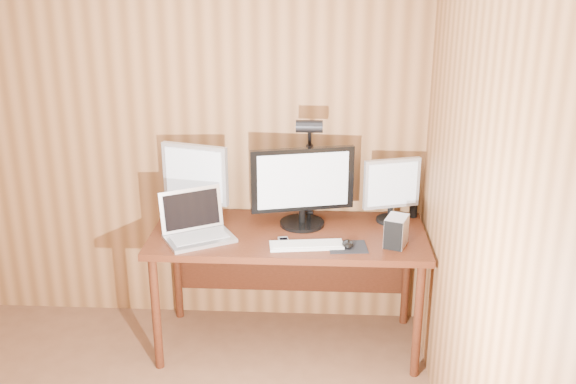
# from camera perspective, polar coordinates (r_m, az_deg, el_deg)

# --- Properties ---
(desk) EXTENTS (1.60, 0.70, 0.75)m
(desk) POSITION_cam_1_polar(r_m,az_deg,el_deg) (4.05, 0.09, -4.62)
(desk) COLOR #431C0E
(desk) RESTS_ON floor
(monitor_center) EXTENTS (0.61, 0.27, 0.48)m
(monitor_center) POSITION_cam_1_polar(r_m,az_deg,el_deg) (3.95, 1.23, 0.55)
(monitor_center) COLOR black
(monitor_center) RESTS_ON desk
(monitor_left) EXTENTS (0.41, 0.20, 0.47)m
(monitor_left) POSITION_cam_1_polar(r_m,az_deg,el_deg) (4.09, -7.85, 1.08)
(monitor_left) COLOR black
(monitor_left) RESTS_ON desk
(monitor_right) EXTENTS (0.34, 0.16, 0.40)m
(monitor_right) POSITION_cam_1_polar(r_m,az_deg,el_deg) (4.07, 8.76, 0.29)
(monitor_right) COLOR black
(monitor_right) RESTS_ON desk
(laptop) EXTENTS (0.46, 0.43, 0.27)m
(laptop) POSITION_cam_1_polar(r_m,az_deg,el_deg) (3.89, -7.80, -2.88)
(laptop) COLOR silver
(laptop) RESTS_ON desk
(keyboard) EXTENTS (0.42, 0.17, 0.02)m
(keyboard) POSITION_cam_1_polar(r_m,az_deg,el_deg) (3.75, 1.57, -4.51)
(keyboard) COLOR silver
(keyboard) RESTS_ON desk
(mousepad) EXTENTS (0.23, 0.19, 0.00)m
(mousepad) POSITION_cam_1_polar(r_m,az_deg,el_deg) (3.76, 5.07, -4.65)
(mousepad) COLOR black
(mousepad) RESTS_ON desk
(mouse) EXTENTS (0.09, 0.12, 0.04)m
(mouse) POSITION_cam_1_polar(r_m,az_deg,el_deg) (3.75, 5.08, -4.37)
(mouse) COLOR black
(mouse) RESTS_ON mousepad
(hard_drive) EXTENTS (0.15, 0.18, 0.17)m
(hard_drive) POSITION_cam_1_polar(r_m,az_deg,el_deg) (3.79, 9.15, -3.31)
(hard_drive) COLOR silver
(hard_drive) RESTS_ON desk
(phone) EXTENTS (0.08, 0.12, 0.02)m
(phone) POSITION_cam_1_polar(r_m,az_deg,el_deg) (3.81, -0.33, -4.19)
(phone) COLOR silver
(phone) RESTS_ON desk
(speaker) EXTENTS (0.05, 0.05, 0.12)m
(speaker) POSITION_cam_1_polar(r_m,az_deg,el_deg) (4.21, 10.57, -1.34)
(speaker) COLOR black
(speaker) RESTS_ON desk
(desk_lamp) EXTENTS (0.16, 0.22, 0.68)m
(desk_lamp) POSITION_cam_1_polar(r_m,az_deg,el_deg) (4.00, 1.82, 3.32)
(desk_lamp) COLOR black
(desk_lamp) RESTS_ON desk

